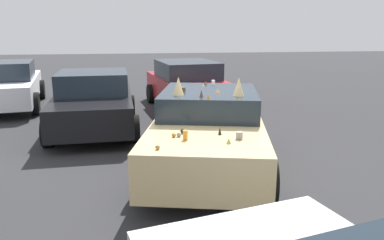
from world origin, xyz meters
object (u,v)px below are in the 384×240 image
at_px(parked_sedan_behind_left, 188,85).
at_px(parked_sedan_near_right, 7,85).
at_px(art_car_decorated, 209,129).
at_px(parked_sedan_behind_right, 94,102).

bearing_deg(parked_sedan_behind_left, parked_sedan_near_right, -108.54).
distance_m(art_car_decorated, parked_sedan_near_right, 8.00).
relative_size(art_car_decorated, parked_sedan_behind_left, 1.02).
bearing_deg(parked_sedan_near_right, parked_sedan_behind_right, -145.03).
distance_m(art_car_decorated, parked_sedan_behind_right, 3.75).
bearing_deg(art_car_decorated, parked_sedan_behind_right, -128.74).
distance_m(parked_sedan_near_right, parked_sedan_behind_right, 4.26).
distance_m(parked_sedan_behind_left, parked_sedan_near_right, 5.68).
distance_m(parked_sedan_behind_left, parked_sedan_behind_right, 3.36).
height_order(art_car_decorated, parked_sedan_behind_left, art_car_decorated).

